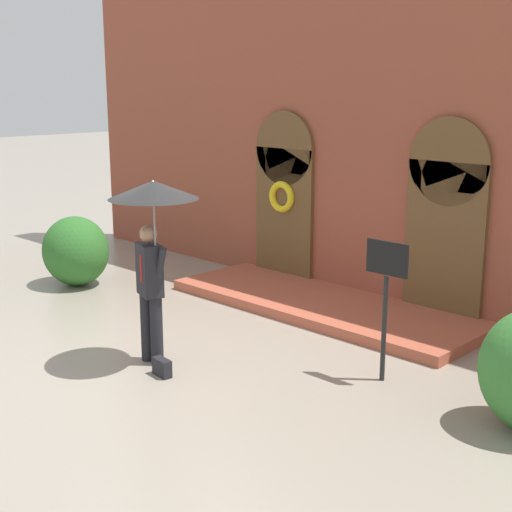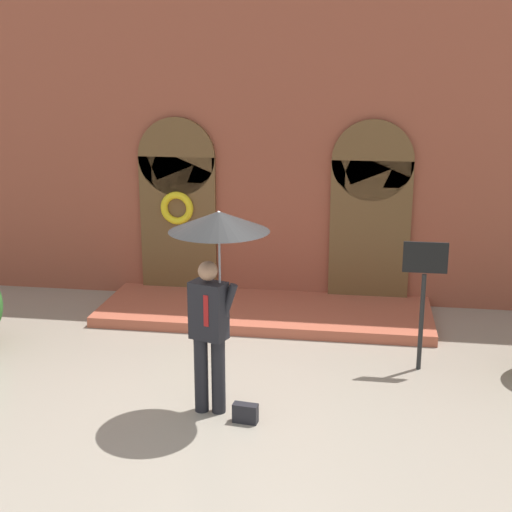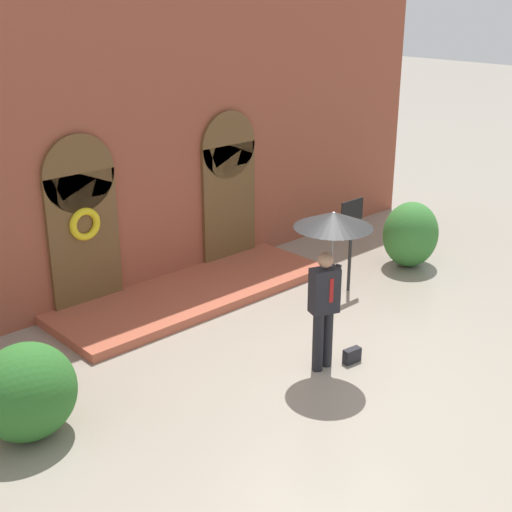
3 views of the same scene
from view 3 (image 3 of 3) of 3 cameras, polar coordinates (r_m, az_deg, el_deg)
name	(u,v)px [view 3 (image 3 of 3)]	position (r m, az deg, el deg)	size (l,w,h in m)	color
ground_plane	(320,358)	(10.85, 5.12, -8.16)	(80.00, 80.00, 0.00)	gray
building_facade	(150,140)	(12.88, -8.45, 9.16)	(14.00, 2.30, 5.60)	brown
person_with_umbrella	(331,243)	(9.89, 6.01, 1.01)	(1.10, 1.10, 2.36)	black
handbag	(352,355)	(10.76, 7.69, -7.89)	(0.28, 0.12, 0.22)	black
sign_post	(351,230)	(12.80, 7.62, 2.07)	(0.56, 0.06, 1.72)	black
shrub_left	(27,392)	(9.26, -17.86, -10.31)	(1.24, 1.13, 1.23)	#2D6B28
shrub_right	(411,234)	(14.35, 12.26, 1.71)	(1.15, 1.04, 1.30)	#387A33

